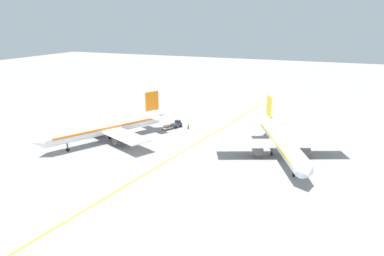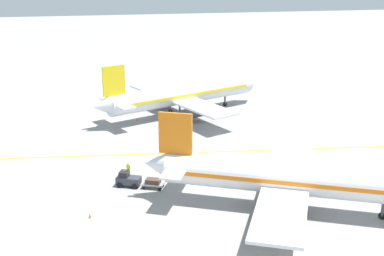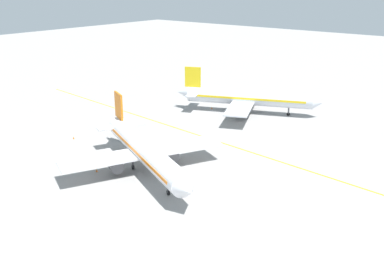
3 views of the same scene
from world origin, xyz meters
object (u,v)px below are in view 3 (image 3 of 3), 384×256
object	(u,v)px
baggage_cart_trailing	(124,135)
traffic_cone_mid_apron	(74,138)
airplane_at_gate	(247,98)
baggage_tug_dark	(119,130)
traffic_cone_near_nose	(212,108)
ground_crew_worker	(132,126)
airplane_adjacent_stand	(144,150)
traffic_cone_by_wingtip	(97,170)

from	to	relation	value
baggage_cart_trailing	traffic_cone_mid_apron	bearing A→B (deg)	-49.98
airplane_at_gate	baggage_tug_dark	distance (m)	32.91
traffic_cone_near_nose	ground_crew_worker	bearing A→B (deg)	-8.02
airplane_at_gate	airplane_adjacent_stand	distance (m)	40.93
traffic_cone_mid_apron	traffic_cone_by_wingtip	bearing A→B (deg)	65.03
airplane_at_gate	baggage_cart_trailing	xyz separation A→B (m)	(31.68, -9.28, -2.95)
baggage_cart_trailing	traffic_cone_by_wingtip	size ratio (longest dim) A/B	5.35
traffic_cone_by_wingtip	airplane_adjacent_stand	bearing A→B (deg)	131.88
airplane_adjacent_stand	traffic_cone_mid_apron	bearing A→B (deg)	-95.71
airplane_adjacent_stand	baggage_cart_trailing	world-z (taller)	airplane_adjacent_stand
ground_crew_worker	traffic_cone_near_nose	xyz separation A→B (m)	(-24.18, 3.41, -0.63)
baggage_tug_dark	traffic_cone_mid_apron	distance (m)	9.32
traffic_cone_mid_apron	airplane_adjacent_stand	bearing A→B (deg)	84.29
traffic_cone_near_nose	traffic_cone_mid_apron	size ratio (longest dim) A/B	1.00
baggage_cart_trailing	traffic_cone_near_nose	size ratio (longest dim) A/B	5.35
airplane_at_gate	traffic_cone_by_wingtip	distance (m)	46.14
baggage_tug_dark	ground_crew_worker	bearing A→B (deg)	174.47
ground_crew_worker	traffic_cone_mid_apron	bearing A→B (deg)	-24.32
airplane_at_gate	traffic_cone_by_wingtip	world-z (taller)	airplane_at_gate
traffic_cone_near_nose	traffic_cone_mid_apron	distance (m)	36.74
airplane_adjacent_stand	traffic_cone_by_wingtip	world-z (taller)	airplane_adjacent_stand
ground_crew_worker	airplane_adjacent_stand	bearing A→B (deg)	51.53
airplane_at_gate	traffic_cone_near_nose	world-z (taller)	airplane_at_gate
airplane_at_gate	baggage_cart_trailing	size ratio (longest dim) A/B	11.46
baggage_tug_dark	traffic_cone_by_wingtip	xyz separation A→B (m)	(15.61, 11.65, -0.63)
baggage_cart_trailing	traffic_cone_mid_apron	size ratio (longest dim) A/B	5.35
airplane_at_gate	baggage_tug_dark	world-z (taller)	airplane_at_gate
airplane_at_gate	ground_crew_worker	distance (m)	29.47
traffic_cone_near_nose	traffic_cone_by_wingtip	xyz separation A→B (m)	(43.40, 7.89, 0.00)
airplane_adjacent_stand	baggage_tug_dark	size ratio (longest dim) A/B	9.99
traffic_cone_near_nose	traffic_cone_by_wingtip	size ratio (longest dim) A/B	1.00
ground_crew_worker	traffic_cone_near_nose	distance (m)	24.42
airplane_at_gate	traffic_cone_mid_apron	size ratio (longest dim) A/B	61.26
airplane_adjacent_stand	ground_crew_worker	xyz separation A→B (m)	(-13.79, -17.36, -2.80)
traffic_cone_mid_apron	traffic_cone_near_nose	bearing A→B (deg)	166.43
airplane_at_gate	traffic_cone_mid_apron	world-z (taller)	airplane_at_gate
baggage_tug_dark	baggage_cart_trailing	xyz separation A→B (m)	(1.29, 3.04, -0.14)
airplane_adjacent_stand	baggage_cart_trailing	distance (m)	17.40
airplane_at_gate	traffic_cone_by_wingtip	xyz separation A→B (m)	(46.00, -0.67, -3.43)
traffic_cone_mid_apron	baggage_tug_dark	bearing A→B (deg)	148.45
ground_crew_worker	traffic_cone_by_wingtip	distance (m)	22.31
airplane_adjacent_stand	ground_crew_worker	world-z (taller)	airplane_adjacent_stand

